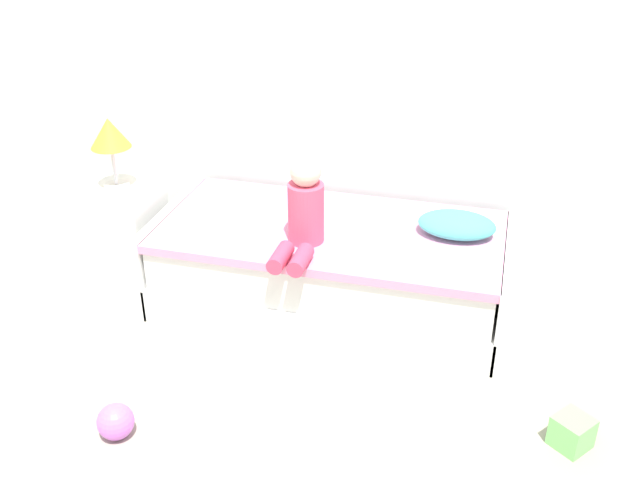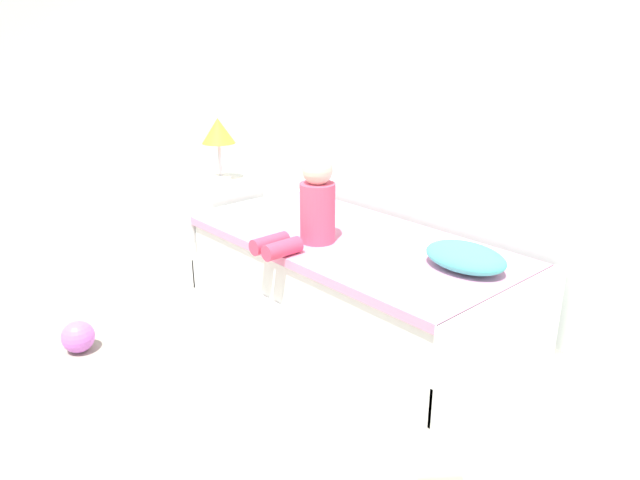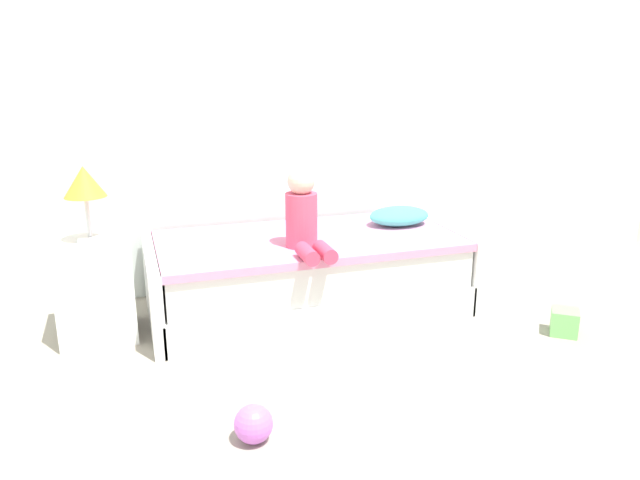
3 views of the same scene
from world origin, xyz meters
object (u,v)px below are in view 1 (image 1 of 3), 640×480
table_lamp (110,137)px  child_figure (303,211)px  pillow (457,225)px  toy_block (572,432)px  toy_ball (116,421)px  bed (331,266)px  nightstand (124,232)px

table_lamp → child_figure: 1.29m
pillow → toy_block: bearing=-56.5°
toy_ball → table_lamp: bearing=115.9°
bed → table_lamp: size_ratio=4.69×
table_lamp → toy_block: 2.99m
bed → nightstand: 1.35m
bed → nightstand: size_ratio=3.52×
pillow → toy_block: (0.66, -1.00, -0.49)m
table_lamp → bed: bearing=0.7°
toy_ball → toy_block: toy_ball is taller
pillow → toy_ball: 2.09m
bed → pillow: pillow is taller
table_lamp → toy_block: size_ratio=2.85×
toy_block → table_lamp: bearing=161.9°
child_figure → pillow: (0.81, 0.33, -0.14)m
table_lamp → toy_block: bearing=-18.1°
table_lamp → toy_ball: bearing=-64.1°
nightstand → child_figure: size_ratio=1.18×
toy_block → nightstand: bearing=161.9°
pillow → toy_ball: size_ratio=2.53×
pillow → toy_block: size_ratio=2.79×
bed → pillow: (0.71, 0.10, 0.32)m
pillow → toy_ball: (-1.39, -1.49, -0.48)m
toy_block → toy_ball: bearing=-166.7°
table_lamp → child_figure: (1.25, -0.21, -0.23)m
bed → child_figure: size_ratio=4.14×
toy_block → child_figure: bearing=155.3°
pillow → table_lamp: bearing=-176.8°
pillow → toy_ball: bearing=-133.1°
child_figure → toy_block: size_ratio=3.23×
child_figure → pillow: bearing=22.1°
table_lamp → toy_ball: size_ratio=2.58×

